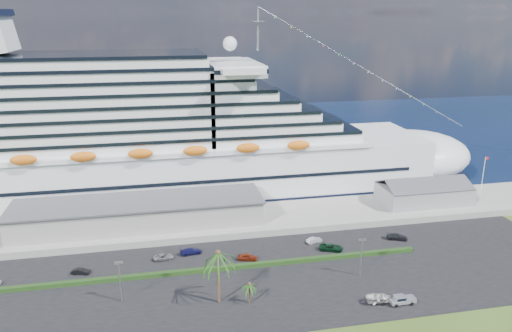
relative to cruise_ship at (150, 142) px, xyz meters
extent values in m
plane|color=#374C19|center=(21.53, -64.00, -16.69)|extent=(420.00, 420.00, 0.00)
cube|color=black|center=(21.53, -53.00, -16.63)|extent=(140.00, 38.00, 0.12)
cube|color=gray|center=(21.53, -24.00, -15.79)|extent=(240.00, 20.00, 1.80)
cube|color=black|center=(21.53, 66.00, -16.68)|extent=(420.00, 160.00, 0.02)
cube|color=silver|center=(1.53, 0.00, -8.69)|extent=(160.00, 30.00, 16.00)
ellipsoid|color=silver|center=(81.53, 0.00, -8.69)|extent=(40.00, 30.00, 16.00)
cube|color=black|center=(1.53, 0.00, -15.49)|extent=(164.00, 30.60, 2.40)
cube|color=silver|center=(-10.47, 0.00, 12.91)|extent=(128.00, 26.00, 24.80)
cube|color=silver|center=(24.33, 0.00, 20.71)|extent=(14.00, 38.00, 3.20)
cylinder|color=gray|center=(31.53, 0.00, 31.31)|extent=(0.70, 0.70, 12.00)
ellipsoid|color=orange|center=(-2.47, -15.80, 1.11)|extent=(90.00, 2.40, 2.60)
ellipsoid|color=orange|center=(-2.47, 15.80, 1.11)|extent=(90.00, 2.40, 2.60)
cube|color=black|center=(1.53, 0.00, -7.89)|extent=(144.00, 30.40, 0.90)
cube|color=gray|center=(-3.47, -24.00, -11.89)|extent=(60.00, 14.00, 6.00)
cube|color=#4C4C54|center=(-3.47, -24.00, -8.79)|extent=(61.00, 15.00, 0.40)
cube|color=gray|center=(73.53, -24.00, -12.49)|extent=(24.00, 12.00, 4.80)
cube|color=#4C4C54|center=(73.53, -27.00, -8.89)|extent=(24.00, 6.31, 2.74)
cube|color=#4C4C54|center=(73.53, -21.00, -8.89)|extent=(24.00, 6.31, 2.74)
cylinder|color=silver|center=(91.53, -24.00, -8.89)|extent=(0.16, 0.16, 12.00)
cube|color=red|center=(92.03, -24.00, -3.29)|extent=(1.00, 0.04, 0.70)
cube|color=black|center=(13.53, -48.00, -16.12)|extent=(88.00, 1.10, 0.90)
cylinder|color=gray|center=(-6.47, -56.00, -12.57)|extent=(0.24, 0.24, 8.00)
cube|color=gray|center=(-6.47, -56.00, -8.47)|extent=(1.60, 0.35, 0.35)
cylinder|color=gray|center=(41.53, -56.00, -12.57)|extent=(0.24, 0.24, 8.00)
cube|color=gray|center=(41.53, -56.00, -8.47)|extent=(1.60, 0.35, 0.35)
cylinder|color=#47301E|center=(11.53, -60.00, -11.44)|extent=(0.54, 0.54, 10.50)
sphere|color=#47301E|center=(11.53, -60.00, -6.19)|extent=(0.98, 0.98, 0.98)
cylinder|color=#47301E|center=(17.03, -61.50, -14.59)|extent=(0.35, 0.35, 4.20)
sphere|color=#47301E|center=(17.03, -61.50, -12.49)|extent=(0.73, 0.73, 0.73)
imported|color=black|center=(-15.31, -43.71, -15.95)|extent=(4.02, 2.16, 1.26)
imported|color=gray|center=(1.77, -40.69, -15.96)|extent=(4.57, 2.36, 1.23)
imported|color=#171753|center=(7.87, -39.27, -15.87)|extent=(5.06, 2.63, 1.40)
imported|color=maroon|center=(19.88, -44.69, -15.82)|extent=(4.75, 2.94, 1.51)
imported|color=#B7BBBF|center=(37.02, -39.32, -15.92)|extent=(4.18, 2.43, 1.30)
imported|color=black|center=(39.48, -43.92, -15.83)|extent=(5.90, 4.35, 1.49)
imported|color=black|center=(57.02, -41.69, -15.86)|extent=(5.28, 3.67, 1.42)
cylinder|color=black|center=(43.34, -68.40, -16.21)|extent=(0.73, 0.27, 0.72)
cylinder|color=black|center=(43.34, -66.68, -16.21)|extent=(0.73, 0.27, 0.72)
cylinder|color=black|center=(46.51, -68.40, -16.21)|extent=(0.73, 0.27, 0.72)
cylinder|color=black|center=(46.51, -66.68, -16.21)|extent=(0.73, 0.27, 0.72)
cube|color=silver|center=(45.06, -67.54, -15.90)|extent=(4.92, 1.90, 0.63)
cube|color=silver|center=(46.37, -67.54, -15.53)|extent=(2.21, 1.81, 0.50)
cube|color=silver|center=(44.42, -67.54, -15.26)|extent=(2.02, 1.76, 0.86)
cube|color=black|center=(44.42, -67.54, -15.17)|extent=(1.84, 1.80, 0.50)
cube|color=silver|center=(42.98, -67.54, -15.71)|extent=(0.85, 1.74, 0.32)
cube|color=gray|center=(40.91, -66.41, -16.00)|extent=(4.97, 2.24, 0.13)
cylinder|color=gray|center=(38.71, -66.41, -16.00)|extent=(2.31, 0.30, 0.08)
cylinder|color=black|center=(41.33, -67.35, -16.24)|extent=(0.69, 0.29, 0.67)
cylinder|color=black|center=(41.33, -65.46, -16.24)|extent=(0.69, 0.29, 0.67)
imported|color=silver|center=(40.91, -66.41, -15.38)|extent=(5.66, 4.29, 1.10)
camera|label=1|loc=(1.73, -141.90, 35.60)|focal=35.00mm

